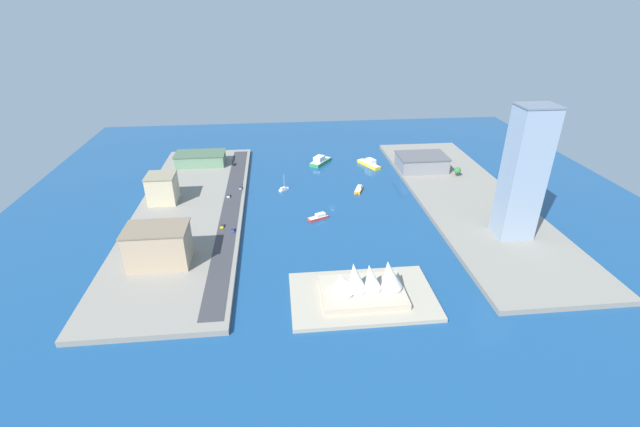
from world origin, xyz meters
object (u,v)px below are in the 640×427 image
Objects in this scene: terminal_long_green at (201,159)px; taxi_yellow_cab at (222,226)px; apartment_midrise_tan at (158,246)px; traffic_light_waterfront at (243,187)px; sailboat_small_white at (284,189)px; office_block_beige at (162,188)px; ferry_yellow_fast at (369,163)px; suv_black at (234,164)px; tower_tall_glass at (524,174)px; van_white at (228,196)px; sedan_silver at (240,188)px; water_taxi_orange at (359,190)px; hatchback_blue at (233,230)px; opera_landmark at (364,283)px; tugboat_red at (319,217)px; ferry_green_doubledeck at (320,161)px; warehouse_low_gray at (422,162)px.

taxi_yellow_cab is at bearing 103.89° from terminal_long_green.
apartment_midrise_tan reaches higher than traffic_light_waterfront.
terminal_long_green is (66.72, -54.10, 6.78)m from sailboat_small_white.
taxi_yellow_cab is (-42.74, 41.45, -8.85)m from office_block_beige.
ferry_yellow_fast reaches higher than suv_black.
tower_tall_glass is 187.65m from van_white.
tower_tall_glass is 15.98× the size of suv_black.
office_block_beige is 3.79× the size of taxi_yellow_cab.
sedan_silver is (-7.52, -13.54, 0.02)m from van_white.
taxi_yellow_cab is (93.56, 51.11, 2.45)m from water_taxi_orange.
opera_landmark is (-66.28, 67.18, 4.70)m from hatchback_blue.
sedan_silver reaches higher than tugboat_red.
hatchback_blue is (-34.88, -30.51, -9.61)m from apartment_midrise_tan.
taxi_yellow_cab is (38.96, 58.11, 2.65)m from sailboat_small_white.
traffic_light_waterfront reaches higher than sedan_silver.
ferry_green_doubledeck is at bearing -177.26° from suv_black.
opera_landmark is (77.18, 155.99, -0.35)m from warehouse_low_gray.
warehouse_low_gray is at bearing -167.32° from traffic_light_waterfront.
sedan_silver is (63.94, 53.81, 1.33)m from ferry_green_doubledeck.
apartment_midrise_tan is at bearing 70.75° from van_white.
office_block_beige is at bearing -17.66° from tower_tall_glass.
traffic_light_waterfront is (160.18, -77.49, -33.75)m from tower_tall_glass.
warehouse_low_gray is 0.51× the size of tower_tall_glass.
tower_tall_glass is (-98.44, 137.81, 38.46)m from ferry_green_doubledeck.
warehouse_low_gray is 144.92m from sedan_silver.
taxi_yellow_cab is at bearing 89.93° from van_white.
hatchback_blue is 9.03m from taxi_yellow_cab.
office_block_beige is (102.60, -31.17, 11.24)m from tugboat_red.
tugboat_red is 0.37× the size of opera_landmark.
tower_tall_glass is 181.12m from traffic_light_waterfront.
ferry_yellow_fast is 4.94× the size of taxi_yellow_cab.
traffic_light_waterfront reaches higher than tugboat_red.
hatchback_blue is 0.92× the size of taxi_yellow_cab.
taxi_yellow_cab is 0.79× the size of traffic_light_waterfront.
office_block_beige reaches higher than taxi_yellow_cab.
ferry_yellow_fast is 196.82m from apartment_midrise_tan.
apartment_midrise_tan is 4.91× the size of traffic_light_waterfront.
sailboat_small_white reaches higher than sedan_silver.
hatchback_blue is (86.79, 57.09, 2.49)m from water_taxi_orange.
taxi_yellow_cab is 1.07× the size of suv_black.
warehouse_low_gray is 8.32× the size of van_white.
sedan_silver is (162.38, -84.00, -37.13)m from tower_tall_glass.
tower_tall_glass is 16.26× the size of hatchback_blue.
taxi_yellow_cab is 108.10m from suv_black.
taxi_yellow_cab is 1.10× the size of van_white.
opera_landmark is at bearing 118.53° from terminal_long_green.
water_taxi_orange is at bearing 148.79° from suv_black.
opera_landmark is (-100.80, 185.38, 0.60)m from terminal_long_green.
tower_tall_glass is at bearing 144.99° from terminal_long_green.
terminal_long_green is 123.20m from hatchback_blue.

